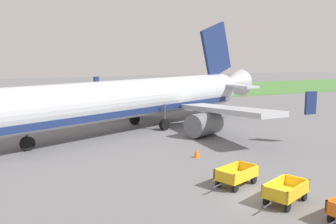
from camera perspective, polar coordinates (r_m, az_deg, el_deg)
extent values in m
plane|color=slate|center=(20.52, 14.85, -12.61)|extent=(220.00, 220.00, 0.00)
cube|color=#477A38|center=(70.91, -13.35, 2.59)|extent=(220.00, 28.00, 0.06)
cylinder|color=#B2B7BC|center=(36.24, -5.80, 2.03)|extent=(29.02, 15.27, 3.70)
cube|color=navy|center=(36.38, -5.78, 0.44)|extent=(26.19, 13.91, 0.56)
cone|color=#B2B7BC|center=(49.07, 9.58, 4.30)|extent=(5.52, 5.01, 3.52)
cube|color=#B2B7BC|center=(33.82, 8.90, 0.34)|extent=(2.90, 13.05, 1.35)
cube|color=navy|center=(32.91, 20.94, 1.31)|extent=(1.10, 0.23, 1.90)
cylinder|color=slate|center=(33.98, 5.50, -1.86)|extent=(3.77, 3.19, 2.10)
cube|color=#B2B7BC|center=(45.34, -8.73, 2.47)|extent=(11.07, 10.99, 1.35)
cube|color=navy|center=(52.01, -10.88, 4.27)|extent=(0.92, 0.92, 1.90)
cylinder|color=slate|center=(43.54, -8.71, 0.42)|extent=(3.77, 3.19, 2.10)
cube|color=navy|center=(46.19, 7.36, 9.35)|extent=(5.63, 2.70, 6.88)
cube|color=#B2B7BC|center=(44.69, 10.72, 3.96)|extent=(2.27, 5.34, 0.24)
cube|color=#B2B7BC|center=(48.44, 4.34, 4.45)|extent=(4.78, 5.09, 0.24)
cylinder|color=#4C4C51|center=(30.78, -20.75, -2.68)|extent=(0.20, 0.20, 2.04)
cylinder|color=black|center=(30.99, -20.64, -4.53)|extent=(1.19, 0.85, 1.10)
cylinder|color=#4C4C51|center=(36.58, -0.54, -0.36)|extent=(0.20, 0.20, 2.04)
cylinder|color=black|center=(36.75, -0.54, -1.93)|extent=(1.19, 0.85, 1.10)
cylinder|color=#4C4C51|center=(39.72, -5.11, 0.33)|extent=(0.20, 0.20, 2.04)
cylinder|color=black|center=(39.89, -5.09, -1.12)|extent=(1.19, 0.85, 1.10)
cylinder|color=#2D2D33|center=(17.62, 23.81, -15.20)|extent=(0.99, 0.30, 0.08)
cylinder|color=black|center=(18.65, 23.60, -14.57)|extent=(0.46, 0.26, 0.44)
cube|color=gold|center=(20.03, 17.51, -11.80)|extent=(2.85, 2.29, 0.08)
cube|color=gold|center=(19.67, 19.29, -11.29)|extent=(2.33, 1.10, 0.55)
cube|color=gold|center=(20.19, 15.86, -10.61)|extent=(2.33, 1.10, 0.55)
cube|color=gold|center=(18.90, 15.95, -11.96)|extent=(0.66, 1.32, 0.55)
cube|color=gold|center=(20.96, 18.99, -10.03)|extent=(0.66, 1.32, 0.55)
cylinder|color=#2D2D33|center=(18.53, 15.03, -13.53)|extent=(0.95, 0.48, 0.08)
cylinder|color=black|center=(19.11, 17.78, -13.67)|extent=(0.47, 0.32, 0.44)
cylinder|color=black|center=(19.56, 14.74, -12.99)|extent=(0.47, 0.32, 0.44)
cylinder|color=black|center=(20.72, 20.05, -12.00)|extent=(0.47, 0.32, 0.44)
cylinder|color=black|center=(21.14, 17.21, -11.43)|extent=(0.47, 0.32, 0.44)
cube|color=gold|center=(21.89, 10.41, -9.74)|extent=(2.85, 2.26, 0.08)
cube|color=gold|center=(21.46, 11.89, -9.29)|extent=(2.35, 1.06, 0.55)
cube|color=gold|center=(22.14, 9.02, -8.64)|extent=(2.35, 1.06, 0.55)
cube|color=gold|center=(20.85, 8.57, -9.73)|extent=(0.63, 1.33, 0.55)
cube|color=gold|center=(22.76, 12.13, -8.24)|extent=(0.63, 1.33, 0.55)
cylinder|color=#2D2D33|center=(20.51, 7.55, -11.08)|extent=(0.95, 0.46, 0.08)
cylinder|color=black|center=(20.95, 10.23, -11.36)|extent=(0.47, 0.32, 0.44)
cylinder|color=black|center=(21.55, 7.72, -10.71)|extent=(0.47, 0.32, 0.44)
cylinder|color=black|center=(22.45, 12.95, -10.05)|extent=(0.47, 0.32, 0.44)
cylinder|color=black|center=(23.01, 10.53, -9.51)|extent=(0.47, 0.32, 0.44)
cone|color=orange|center=(27.23, 4.38, -6.31)|extent=(0.46, 0.46, 0.61)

